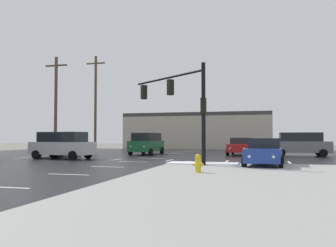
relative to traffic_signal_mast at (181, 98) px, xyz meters
name	(u,v)px	position (x,y,z in m)	size (l,w,h in m)	color
ground_plane	(143,160)	(-3.71, 3.89, -3.96)	(120.00, 120.00, 0.00)	slate
road_asphalt	(143,160)	(-3.71, 3.89, -3.95)	(44.00, 44.00, 0.02)	black
snow_strip_curbside	(203,163)	(1.29, -0.11, -3.79)	(4.00, 1.60, 0.06)	white
lane_markings	(153,161)	(-2.50, 2.51, -3.93)	(36.15, 36.15, 0.01)	silver
traffic_signal_mast	(181,98)	(0.00, 0.00, 0.00)	(5.30, 4.14, 5.59)	black
fire_hydrant	(198,163)	(1.85, -4.94, -3.42)	(0.48, 0.26, 0.79)	gold
strip_building_background	(199,131)	(-4.02, 29.63, -1.45)	(20.24, 8.00, 5.01)	#BCB29E
sedan_navy	(58,146)	(-12.31, 6.59, -3.10)	(2.13, 4.58, 1.58)	#141E47
suv_silver	(62,145)	(-10.00, 3.55, -2.87)	(4.97, 2.54, 2.03)	#B7BABF
suv_green	(147,143)	(-5.84, 11.31, -2.87)	(2.32, 4.90, 2.03)	#195933
sedan_blue	(264,152)	(4.68, 0.19, -3.10)	(2.31, 4.64, 1.58)	navy
sedan_red	(241,146)	(2.78, 12.44, -3.10)	(2.30, 4.64, 1.58)	#B21919
suv_grey	(300,144)	(7.84, 11.77, -2.87)	(4.86, 2.23, 2.03)	slate
utility_pole_far	(56,103)	(-13.87, 8.58, 0.83)	(2.20, 0.28, 9.15)	brown
utility_pole_distant	(95,102)	(-13.17, 15.27, 1.62)	(2.20, 0.28, 10.71)	brown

